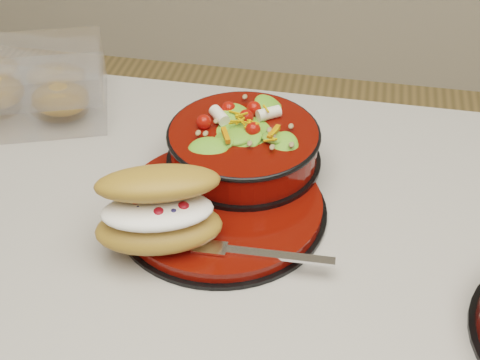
% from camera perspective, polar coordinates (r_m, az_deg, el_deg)
% --- Properties ---
extents(dinner_plate, '(0.27, 0.27, 0.02)m').
position_cam_1_polar(dinner_plate, '(0.85, -1.54, -2.27)').
color(dinner_plate, black).
rests_on(dinner_plate, island_counter).
extents(salad_bowl, '(0.21, 0.21, 0.09)m').
position_cam_1_polar(salad_bowl, '(0.89, 0.31, 3.34)').
color(salad_bowl, black).
rests_on(salad_bowl, dinner_plate).
extents(croissant, '(0.17, 0.13, 0.09)m').
position_cam_1_polar(croissant, '(0.77, -6.92, -2.50)').
color(croissant, '#B27D36').
rests_on(croissant, dinner_plate).
extents(fork, '(0.17, 0.02, 0.00)m').
position_cam_1_polar(fork, '(0.77, 1.52, -6.26)').
color(fork, silver).
rests_on(fork, dinner_plate).
extents(pastry_box, '(0.28, 0.24, 0.09)m').
position_cam_1_polar(pastry_box, '(1.07, -17.82, 7.63)').
color(pastry_box, white).
rests_on(pastry_box, island_counter).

